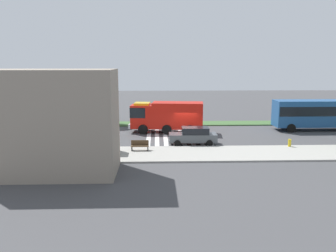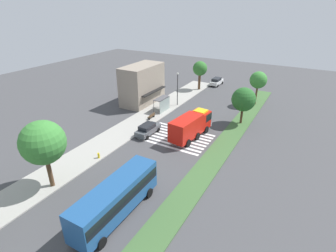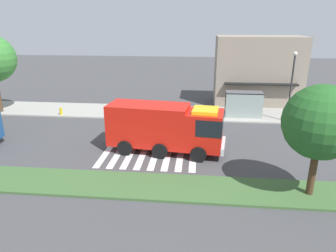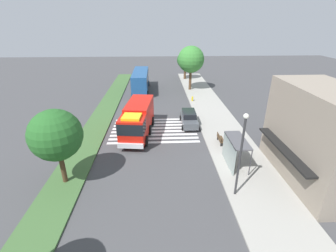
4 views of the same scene
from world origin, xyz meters
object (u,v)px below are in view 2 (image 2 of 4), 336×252
object	(u,v)px
parked_car_west	(148,129)
bench_near_shelter	(151,116)
parked_car_mid	(217,81)
transit_bus	(116,197)
sidewalk_tree_west	(43,143)
sidewalk_tree_center	(200,69)
fire_hydrant	(99,155)
median_tree_far_west	(244,100)
fire_truck	(191,125)
bus_stop_shelter	(163,102)
median_tree_west	(258,80)
street_lamp	(178,86)

from	to	relation	value
parked_car_west	bench_near_shelter	world-z (taller)	parked_car_west
parked_car_mid	transit_bus	xyz separation A→B (m)	(-45.66, -6.79, 1.20)
sidewalk_tree_west	sidewalk_tree_center	world-z (taller)	sidewalk_tree_west
parked_car_west	fire_hydrant	bearing A→B (deg)	170.08
bench_near_shelter	median_tree_far_west	xyz separation A→B (m)	(5.81, -13.98, 3.66)
fire_truck	bus_stop_shelter	xyz separation A→B (m)	(6.51, 8.73, -0.09)
parked_car_west	median_tree_far_west	size ratio (longest dim) A/B	0.77
median_tree_west	parked_car_mid	bearing A→B (deg)	51.06
median_tree_far_west	median_tree_west	world-z (taller)	median_tree_west
parked_car_west	median_tree_west	bearing A→B (deg)	-27.50
fire_truck	parked_car_west	world-z (taller)	fire_truck
parked_car_mid	transit_bus	distance (m)	46.18
median_tree_west	bus_stop_shelter	bearing A→B (deg)	130.35
median_tree_far_west	sidewalk_tree_west	bearing A→B (deg)	153.13
median_tree_west	sidewalk_tree_center	bearing A→B (deg)	75.18
parked_car_west	parked_car_mid	size ratio (longest dim) A/B	1.01
parked_car_west	transit_bus	xyz separation A→B (m)	(-15.50, -6.79, 1.23)
street_lamp	median_tree_far_west	size ratio (longest dim) A/B	1.06
bench_near_shelter	fire_truck	bearing A→B (deg)	-106.06
parked_car_west	street_lamp	distance (m)	13.54
parked_car_west	sidewalk_tree_center	world-z (taller)	sidewalk_tree_center
fire_truck	fire_hydrant	distance (m)	14.03
bus_stop_shelter	sidewalk_tree_center	xyz separation A→B (m)	(15.45, -0.46, 2.95)
transit_bus	median_tree_west	size ratio (longest dim) A/B	1.58
parked_car_mid	sidewalk_tree_center	xyz separation A→B (m)	(-5.57, 2.20, 3.93)
bus_stop_shelter	transit_bus	bearing A→B (deg)	-159.02
transit_bus	bench_near_shelter	xyz separation A→B (m)	(20.64, 9.45, -1.52)
parked_car_west	street_lamp	world-z (taller)	street_lamp
bench_near_shelter	sidewalk_tree_center	world-z (taller)	sidewalk_tree_center
sidewalk_tree_center	fire_hydrant	xyz separation A→B (m)	(-33.55, -0.50, -4.35)
parked_car_mid	median_tree_far_west	xyz separation A→B (m)	(-19.22, -11.32, 3.34)
bench_near_shelter	sidewalk_tree_west	distance (m)	21.45
bench_near_shelter	sidewalk_tree_west	xyz separation A→B (m)	(-20.87, -0.46, 4.92)
transit_bus	sidewalk_tree_center	bearing A→B (deg)	-167.59
sidewalk_tree_center	median_tree_far_west	distance (m)	19.22
median_tree_far_west	parked_car_mid	bearing A→B (deg)	30.50
sidewalk_tree_west	sidewalk_tree_center	size ratio (longest dim) A/B	1.21
median_tree_far_west	transit_bus	bearing A→B (deg)	170.28
transit_bus	median_tree_west	distance (m)	36.90
parked_car_mid	street_lamp	xyz separation A→B (m)	(-17.08, 1.80, 2.99)
transit_bus	street_lamp	bearing A→B (deg)	-163.50
parked_car_west	sidewalk_tree_west	xyz separation A→B (m)	(-15.73, 2.20, 4.63)
fire_truck	median_tree_west	distance (m)	19.36
parked_car_mid	bench_near_shelter	bearing A→B (deg)	175.48
median_tree_far_west	bench_near_shelter	bearing A→B (deg)	112.56
fire_hydrant	street_lamp	bearing A→B (deg)	0.26
bench_near_shelter	fire_hydrant	world-z (taller)	bench_near_shelter
fire_truck	median_tree_west	size ratio (longest dim) A/B	1.32
fire_truck	bench_near_shelter	world-z (taller)	fire_truck
street_lamp	sidewalk_tree_west	size ratio (longest dim) A/B	0.83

